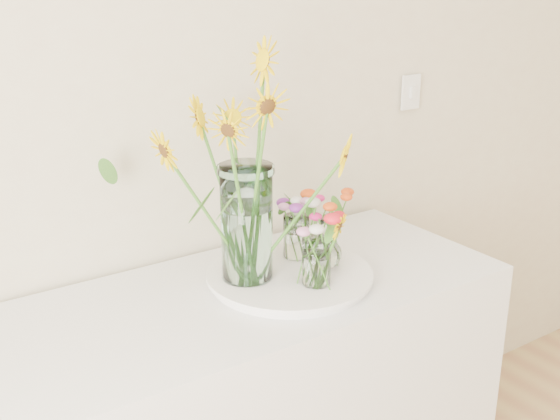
{
  "coord_description": "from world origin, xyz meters",
  "views": [
    {
      "loc": [
        -1.02,
        0.49,
        1.73
      ],
      "look_at": [
        -0.05,
        1.9,
        1.12
      ],
      "focal_mm": 45.0,
      "sensor_mm": 36.0,
      "label": 1
    }
  ],
  "objects": [
    {
      "name": "mason_jar",
      "position": [
        -0.12,
        1.95,
        1.08
      ],
      "size": [
        0.17,
        0.17,
        0.32
      ],
      "primitive_type": "cylinder",
      "rotation": [
        0.0,
        0.0,
        0.3
      ],
      "color": "#C8F8F2",
      "rests_on": "tray"
    },
    {
      "name": "wildflower_posy_c",
      "position": [
        0.07,
        1.99,
        1.03
      ],
      "size": [
        0.19,
        0.19,
        0.22
      ],
      "primitive_type": null,
      "color": "#CB4411",
      "rests_on": "tray"
    },
    {
      "name": "small_vase_a",
      "position": [
        0.01,
        1.81,
        0.99
      ],
      "size": [
        0.09,
        0.09,
        0.13
      ],
      "primitive_type": "cylinder",
      "rotation": [
        0.0,
        0.0,
        -0.15
      ],
      "color": "white",
      "rests_on": "tray"
    },
    {
      "name": "sunflower_bouquet",
      "position": [
        -0.12,
        1.95,
        1.24
      ],
      "size": [
        1.03,
        1.03,
        0.62
      ],
      "primitive_type": null,
      "rotation": [
        0.0,
        0.0,
        0.3
      ],
      "color": "yellow",
      "rests_on": "tray"
    },
    {
      "name": "tray",
      "position": [
        -0.01,
        1.91,
        0.91
      ],
      "size": [
        0.43,
        0.43,
        0.02
      ],
      "primitive_type": "cylinder",
      "color": "white",
      "rests_on": "counter"
    },
    {
      "name": "small_vase_c",
      "position": [
        0.07,
        1.99,
        0.99
      ],
      "size": [
        0.1,
        0.1,
        0.13
      ],
      "primitive_type": "cylinder",
      "rotation": [
        0.0,
        0.0,
        -0.42
      ],
      "color": "white",
      "rests_on": "tray"
    },
    {
      "name": "small_vase_b",
      "position": [
        0.1,
        1.89,
        0.99
      ],
      "size": [
        0.13,
        0.13,
        0.14
      ],
      "primitive_type": null,
      "rotation": [
        0.0,
        0.0,
        0.42
      ],
      "color": "white",
      "rests_on": "tray"
    },
    {
      "name": "wildflower_posy_b",
      "position": [
        0.1,
        1.89,
        1.04
      ],
      "size": [
        0.21,
        0.21,
        0.23
      ],
      "primitive_type": null,
      "color": "#CB4411",
      "rests_on": "tray"
    },
    {
      "name": "wildflower_posy_a",
      "position": [
        0.01,
        1.81,
        1.04
      ],
      "size": [
        0.21,
        0.21,
        0.22
      ],
      "primitive_type": null,
      "color": "#CB4411",
      "rests_on": "tray"
    }
  ]
}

